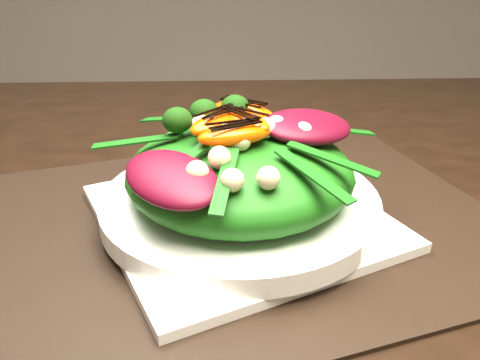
{
  "coord_description": "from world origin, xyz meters",
  "views": [
    {
      "loc": [
        0.22,
        -0.5,
        1.0
      ],
      "look_at": [
        0.23,
        -0.08,
        0.8
      ],
      "focal_mm": 38.0,
      "sensor_mm": 36.0,
      "label": 1
    }
  ],
  "objects_px": {
    "placemat": "(240,222)",
    "orange_segment": "(216,120)",
    "plate_base": "(240,216)",
    "salad_bowl": "(240,203)",
    "lettuce_mound": "(240,172)",
    "dining_table": "(29,206)"
  },
  "relations": [
    {
      "from": "placemat",
      "to": "orange_segment",
      "type": "relative_size",
      "value": 7.61
    },
    {
      "from": "plate_base",
      "to": "salad_bowl",
      "type": "relative_size",
      "value": 0.94
    },
    {
      "from": "placemat",
      "to": "plate_base",
      "type": "bearing_deg",
      "value": 0.0
    },
    {
      "from": "lettuce_mound",
      "to": "orange_segment",
      "type": "xyz_separation_m",
      "value": [
        -0.02,
        0.02,
        0.04
      ]
    },
    {
      "from": "placemat",
      "to": "salad_bowl",
      "type": "xyz_separation_m",
      "value": [
        0.0,
        0.0,
        0.02
      ]
    },
    {
      "from": "salad_bowl",
      "to": "placemat",
      "type": "bearing_deg",
      "value": 0.0
    },
    {
      "from": "orange_segment",
      "to": "plate_base",
      "type": "bearing_deg",
      "value": -44.49
    },
    {
      "from": "dining_table",
      "to": "placemat",
      "type": "xyz_separation_m",
      "value": [
        0.23,
        -0.08,
        0.02
      ]
    },
    {
      "from": "plate_base",
      "to": "lettuce_mound",
      "type": "xyz_separation_m",
      "value": [
        0.0,
        0.0,
        0.05
      ]
    },
    {
      "from": "dining_table",
      "to": "plate_base",
      "type": "relative_size",
      "value": 6.48
    },
    {
      "from": "plate_base",
      "to": "orange_segment",
      "type": "xyz_separation_m",
      "value": [
        -0.02,
        0.02,
        0.09
      ]
    },
    {
      "from": "dining_table",
      "to": "placemat",
      "type": "relative_size",
      "value": 3.24
    },
    {
      "from": "placemat",
      "to": "plate_base",
      "type": "distance_m",
      "value": 0.01
    },
    {
      "from": "plate_base",
      "to": "orange_segment",
      "type": "distance_m",
      "value": 0.1
    },
    {
      "from": "lettuce_mound",
      "to": "placemat",
      "type": "bearing_deg",
      "value": -90.0
    },
    {
      "from": "placemat",
      "to": "orange_segment",
      "type": "xyz_separation_m",
      "value": [
        -0.02,
        0.02,
        0.1
      ]
    },
    {
      "from": "placemat",
      "to": "plate_base",
      "type": "xyz_separation_m",
      "value": [
        0.0,
        0.0,
        0.01
      ]
    },
    {
      "from": "dining_table",
      "to": "orange_segment",
      "type": "relative_size",
      "value": 24.68
    },
    {
      "from": "plate_base",
      "to": "salad_bowl",
      "type": "bearing_deg",
      "value": 0.0
    },
    {
      "from": "orange_segment",
      "to": "dining_table",
      "type": "bearing_deg",
      "value": 164.32
    },
    {
      "from": "salad_bowl",
      "to": "lettuce_mound",
      "type": "distance_m",
      "value": 0.03
    },
    {
      "from": "placemat",
      "to": "salad_bowl",
      "type": "distance_m",
      "value": 0.02
    }
  ]
}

